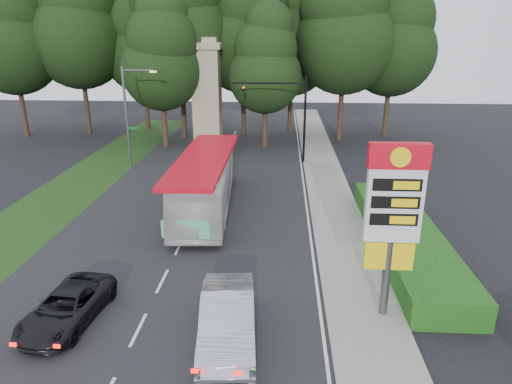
# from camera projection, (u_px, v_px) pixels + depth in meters

# --- Properties ---
(ground) EXTENTS (120.00, 120.00, 0.00)m
(ground) POSITION_uv_depth(u_px,v_px,m) (134.00, 339.00, 16.37)
(ground) COLOR black
(ground) RESTS_ON ground
(road_surface) EXTENTS (14.00, 80.00, 0.02)m
(road_surface) POSITION_uv_depth(u_px,v_px,m) (195.00, 214.00, 27.68)
(road_surface) COLOR black
(road_surface) RESTS_ON ground
(sidewalk_right) EXTENTS (3.00, 80.00, 0.12)m
(sidewalk_right) POSITION_uv_depth(u_px,v_px,m) (336.00, 216.00, 27.20)
(sidewalk_right) COLOR gray
(sidewalk_right) RESTS_ON ground
(grass_verge_left) EXTENTS (5.00, 50.00, 0.02)m
(grass_verge_left) POSITION_uv_depth(u_px,v_px,m) (84.00, 181.00, 33.86)
(grass_verge_left) COLOR #193814
(grass_verge_left) RESTS_ON ground
(hedge) EXTENTS (3.00, 14.00, 1.20)m
(hedge) POSITION_uv_depth(u_px,v_px,m) (405.00, 237.00, 23.09)
(hedge) COLOR #174A13
(hedge) RESTS_ON ground
(gas_station_pylon) EXTENTS (2.10, 0.45, 6.85)m
(gas_station_pylon) POSITION_uv_depth(u_px,v_px,m) (394.00, 209.00, 16.28)
(gas_station_pylon) COLOR #59595E
(gas_station_pylon) RESTS_ON ground
(traffic_signal_mast) EXTENTS (6.10, 0.35, 7.20)m
(traffic_signal_mast) POSITION_uv_depth(u_px,v_px,m) (289.00, 107.00, 37.15)
(traffic_signal_mast) COLOR black
(traffic_signal_mast) RESTS_ON ground
(streetlight_signs) EXTENTS (2.75, 0.98, 8.00)m
(streetlight_signs) POSITION_uv_depth(u_px,v_px,m) (129.00, 113.00, 36.04)
(streetlight_signs) COLOR #59595E
(streetlight_signs) RESTS_ON ground
(monument) EXTENTS (3.00, 3.00, 10.05)m
(monument) POSITION_uv_depth(u_px,v_px,m) (207.00, 92.00, 43.08)
(monument) COLOR gray
(monument) RESTS_ON ground
(tree_far_west) EXTENTS (8.96, 8.96, 17.60)m
(tree_far_west) POSITION_uv_depth(u_px,v_px,m) (10.00, 30.00, 45.17)
(tree_far_west) COLOR #2D2116
(tree_far_west) RESTS_ON ground
(tree_west_mid) EXTENTS (9.80, 9.80, 19.25)m
(tree_west_mid) POSITION_uv_depth(u_px,v_px,m) (76.00, 20.00, 46.40)
(tree_west_mid) COLOR #2D2116
(tree_west_mid) RESTS_ON ground
(tree_west_near) EXTENTS (8.40, 8.40, 16.50)m
(tree_west_near) POSITION_uv_depth(u_px,v_px,m) (141.00, 37.00, 48.51)
(tree_west_near) COLOR #2D2116
(tree_west_near) RESTS_ON ground
(tree_center_left) EXTENTS (10.08, 10.08, 19.80)m
(tree_center_left) POSITION_uv_depth(u_px,v_px,m) (179.00, 15.00, 43.80)
(tree_center_left) COLOR #2D2116
(tree_center_left) RESTS_ON ground
(tree_center_right) EXTENTS (9.24, 9.24, 18.15)m
(tree_center_right) POSITION_uv_depth(u_px,v_px,m) (243.00, 27.00, 45.69)
(tree_center_right) COLOR #2D2116
(tree_center_right) RESTS_ON ground
(tree_east_near) EXTENTS (8.12, 8.12, 15.95)m
(tree_east_near) POSITION_uv_depth(u_px,v_px,m) (292.00, 40.00, 47.74)
(tree_east_near) COLOR #2D2116
(tree_east_near) RESTS_ON ground
(tree_east_mid) EXTENTS (9.52, 9.52, 18.70)m
(tree_east_mid) POSITION_uv_depth(u_px,v_px,m) (346.00, 22.00, 43.14)
(tree_east_mid) COLOR #2D2116
(tree_east_mid) RESTS_ON ground
(tree_far_east) EXTENTS (8.68, 8.68, 17.05)m
(tree_far_east) POSITION_uv_depth(u_px,v_px,m) (394.00, 34.00, 45.08)
(tree_far_east) COLOR #2D2116
(tree_far_east) RESTS_ON ground
(tree_monument_left) EXTENTS (7.28, 7.28, 14.30)m
(tree_monument_left) POSITION_uv_depth(u_px,v_px,m) (160.00, 53.00, 41.18)
(tree_monument_left) COLOR #2D2116
(tree_monument_left) RESTS_ON ground
(tree_monument_right) EXTENTS (6.72, 6.72, 13.20)m
(tree_monument_right) POSITION_uv_depth(u_px,v_px,m) (265.00, 61.00, 41.35)
(tree_monument_right) COLOR #2D2116
(tree_monument_right) RESTS_ON ground
(transit_bus) EXTENTS (3.59, 12.35, 3.40)m
(transit_bus) POSITION_uv_depth(u_px,v_px,m) (205.00, 183.00, 27.94)
(transit_bus) COLOR silver
(transit_bus) RESTS_ON ground
(sedan_silver) EXTENTS (2.34, 5.50, 1.76)m
(sedan_silver) POSITION_uv_depth(u_px,v_px,m) (228.00, 319.00, 15.98)
(sedan_silver) COLOR #B5B9BE
(sedan_silver) RESTS_ON ground
(suv_charcoal) EXTENTS (2.59, 4.78, 1.27)m
(suv_charcoal) POSITION_uv_depth(u_px,v_px,m) (67.00, 307.00, 17.16)
(suv_charcoal) COLOR black
(suv_charcoal) RESTS_ON ground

